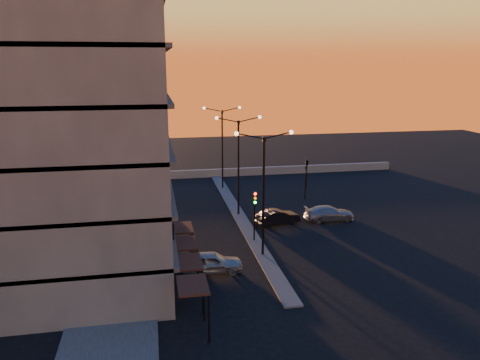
% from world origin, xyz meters
% --- Properties ---
extents(ground, '(120.00, 120.00, 0.00)m').
position_xyz_m(ground, '(0.00, 0.00, 0.00)').
color(ground, black).
rests_on(ground, ground).
extents(sidewalk_west, '(5.00, 40.00, 0.12)m').
position_xyz_m(sidewalk_west, '(-10.50, 4.00, 0.06)').
color(sidewalk_west, '#454442').
rests_on(sidewalk_west, ground).
extents(median, '(1.20, 36.00, 0.12)m').
position_xyz_m(median, '(0.00, 10.00, 0.06)').
color(median, '#454442').
rests_on(median, ground).
extents(parapet, '(44.00, 0.50, 1.00)m').
position_xyz_m(parapet, '(2.00, 26.00, 0.50)').
color(parapet, slate).
rests_on(parapet, ground).
extents(building, '(14.35, 17.08, 25.00)m').
position_xyz_m(building, '(-14.00, 0.03, 11.91)').
color(building, '#635E57').
rests_on(building, ground).
extents(streetlamp_near, '(4.32, 0.32, 9.51)m').
position_xyz_m(streetlamp_near, '(0.00, 0.00, 5.59)').
color(streetlamp_near, black).
rests_on(streetlamp_near, ground).
extents(streetlamp_mid, '(4.32, 0.32, 9.51)m').
position_xyz_m(streetlamp_mid, '(0.00, 10.00, 5.59)').
color(streetlamp_mid, black).
rests_on(streetlamp_mid, ground).
extents(streetlamp_far, '(4.32, 0.32, 9.51)m').
position_xyz_m(streetlamp_far, '(0.00, 20.00, 5.59)').
color(streetlamp_far, black).
rests_on(streetlamp_far, ground).
extents(traffic_light_main, '(0.28, 0.44, 4.25)m').
position_xyz_m(traffic_light_main, '(0.00, 2.87, 2.89)').
color(traffic_light_main, black).
rests_on(traffic_light_main, ground).
extents(signal_east_a, '(0.13, 0.16, 3.60)m').
position_xyz_m(signal_east_a, '(8.00, 14.00, 1.93)').
color(signal_east_a, black).
rests_on(signal_east_a, ground).
extents(signal_east_b, '(0.42, 1.99, 3.60)m').
position_xyz_m(signal_east_b, '(9.50, 18.00, 3.10)').
color(signal_east_b, black).
rests_on(signal_east_b, ground).
extents(car_hatchback, '(4.42, 2.09, 1.46)m').
position_xyz_m(car_hatchback, '(-4.16, -2.13, 0.73)').
color(car_hatchback, '#9A9EA2').
rests_on(car_hatchback, ground).
extents(car_sedan, '(4.38, 2.44, 1.37)m').
position_xyz_m(car_sedan, '(2.95, 6.71, 0.68)').
color(car_sedan, black).
rests_on(car_sedan, ground).
extents(car_wagon, '(4.64, 1.90, 1.34)m').
position_xyz_m(car_wagon, '(8.00, 6.94, 0.67)').
color(car_wagon, gray).
rests_on(car_wagon, ground).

